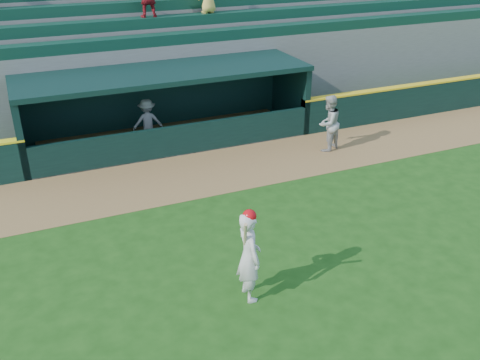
# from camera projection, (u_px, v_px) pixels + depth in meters

# --- Properties ---
(ground) EXTENTS (120.00, 120.00, 0.00)m
(ground) POSITION_uv_depth(u_px,v_px,m) (269.00, 262.00, 11.81)
(ground) COLOR #1B4511
(ground) RESTS_ON ground
(warning_track) EXTENTS (40.00, 3.00, 0.01)m
(warning_track) POSITION_uv_depth(u_px,v_px,m) (196.00, 174.00, 15.84)
(warning_track) COLOR olive
(warning_track) RESTS_ON ground
(field_wall_right) EXTENTS (15.50, 0.30, 1.20)m
(field_wall_right) POSITION_uv_depth(u_px,v_px,m) (472.00, 92.00, 21.30)
(field_wall_right) COLOR black
(field_wall_right) RESTS_ON ground
(wall_stripe_right) EXTENTS (15.50, 0.32, 0.06)m
(wall_stripe_right) POSITION_uv_depth(u_px,v_px,m) (475.00, 77.00, 21.02)
(wall_stripe_right) COLOR yellow
(wall_stripe_right) RESTS_ON field_wall_right
(dugout_player_front) EXTENTS (1.10, 1.00, 1.84)m
(dugout_player_front) POSITION_uv_depth(u_px,v_px,m) (328.00, 123.00, 17.13)
(dugout_player_front) COLOR #ACABA6
(dugout_player_front) RESTS_ON ground
(dugout_player_inside) EXTENTS (1.05, 0.67, 1.53)m
(dugout_player_inside) POSITION_uv_depth(u_px,v_px,m) (148.00, 122.00, 17.71)
(dugout_player_inside) COLOR #9F9E9A
(dugout_player_inside) RESTS_ON ground
(dugout) EXTENTS (9.40, 2.80, 2.46)m
(dugout) POSITION_uv_depth(u_px,v_px,m) (164.00, 101.00, 17.81)
(dugout) COLOR slate
(dugout) RESTS_ON ground
(stands) EXTENTS (34.50, 6.25, 7.54)m
(stands) POSITION_uv_depth(u_px,v_px,m) (130.00, 43.00, 21.10)
(stands) COLOR slate
(stands) RESTS_ON ground
(batter_at_plate) EXTENTS (0.55, 0.82, 2.00)m
(batter_at_plate) POSITION_uv_depth(u_px,v_px,m) (249.00, 255.00, 10.31)
(batter_at_plate) COLOR silver
(batter_at_plate) RESTS_ON ground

